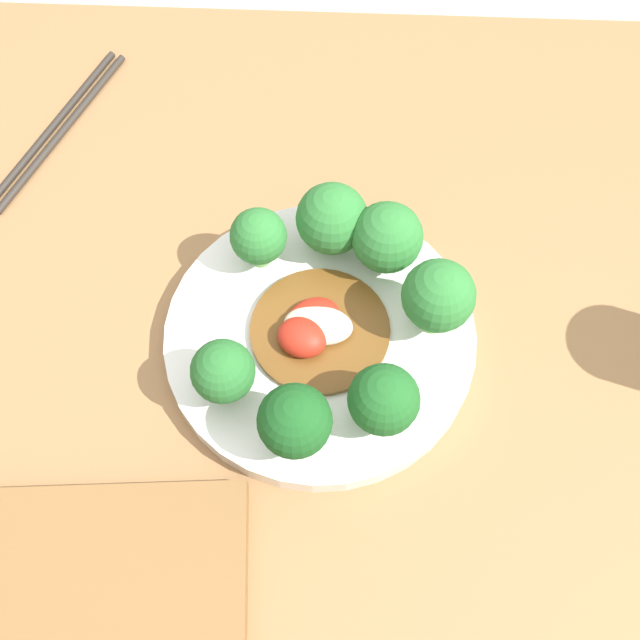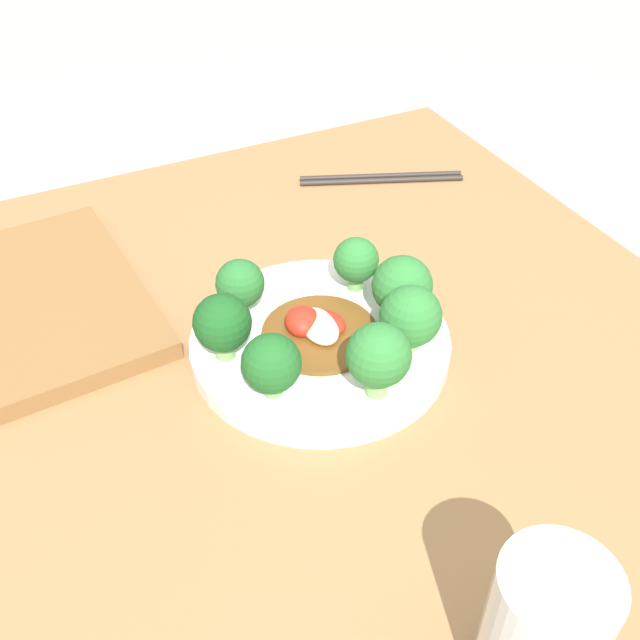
% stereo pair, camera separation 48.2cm
% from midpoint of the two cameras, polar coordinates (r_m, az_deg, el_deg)
% --- Properties ---
extents(table, '(0.93, 0.78, 0.76)m').
position_cam_midpoint_polar(table, '(0.97, 9.81, -30.57)').
color(table, olive).
rests_on(table, ground_plane).
extents(plate, '(0.25, 0.25, 0.02)m').
position_cam_midpoint_polar(plate, '(0.63, 11.55, -16.43)').
color(plate, white).
rests_on(plate, table).
extents(broccoli_northwest, '(0.05, 0.05, 0.06)m').
position_cam_midpoint_polar(broccoli_northwest, '(0.55, 8.85, -20.69)').
color(broccoli_northwest, '#70A356').
rests_on(broccoli_northwest, plate).
extents(broccoli_southwest, '(0.06, 0.06, 0.07)m').
position_cam_midpoint_polar(broccoli_southwest, '(0.61, 20.41, -14.61)').
color(broccoli_southwest, '#89B76B').
rests_on(broccoli_southwest, plate).
extents(broccoli_south, '(0.06, 0.06, 0.07)m').
position_cam_midpoint_polar(broccoli_south, '(0.63, 18.87, -11.20)').
color(broccoli_south, '#89B76B').
rests_on(broccoli_south, plate).
extents(broccoli_northeast, '(0.05, 0.05, 0.06)m').
position_cam_midpoint_polar(broccoli_northeast, '(0.61, 4.10, -11.43)').
color(broccoli_northeast, '#89B76B').
rests_on(broccoli_northeast, plate).
extents(broccoli_west, '(0.06, 0.06, 0.07)m').
position_cam_midpoint_polar(broccoli_west, '(0.56, 18.87, -19.46)').
color(broccoli_west, '#7AAD5B').
rests_on(broccoli_west, plate).
extents(broccoli_southeast, '(0.05, 0.05, 0.06)m').
position_cam_midpoint_polar(broccoli_southeast, '(0.65, 14.22, -8.44)').
color(broccoli_southeast, '#70A356').
rests_on(broccoli_southeast, plate).
extents(broccoli_north, '(0.05, 0.05, 0.07)m').
position_cam_midpoint_polar(broccoli_north, '(0.56, 3.43, -16.39)').
color(broccoli_north, '#7AAD5B').
rests_on(broccoli_north, plate).
extents(stirfry_center, '(0.11, 0.11, 0.02)m').
position_cam_midpoint_polar(stirfry_center, '(0.62, 11.42, -15.37)').
color(stirfry_center, brown).
rests_on(stirfry_center, plate).
extents(drinking_glass, '(0.07, 0.07, 0.13)m').
position_cam_midpoint_polar(drinking_glass, '(0.53, 39.26, -40.81)').
color(drinking_glass, silver).
rests_on(drinking_glass, table).
extents(chopsticks, '(0.10, 0.21, 0.01)m').
position_cam_midpoint_polar(chopsticks, '(0.88, 13.38, 2.10)').
color(chopsticks, '#2D2823').
rests_on(chopsticks, table).
extents(cutting_board, '(0.30, 0.20, 0.02)m').
position_cam_midpoint_polar(cutting_board, '(0.68, -13.95, -11.37)').
color(cutting_board, brown).
rests_on(cutting_board, table).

